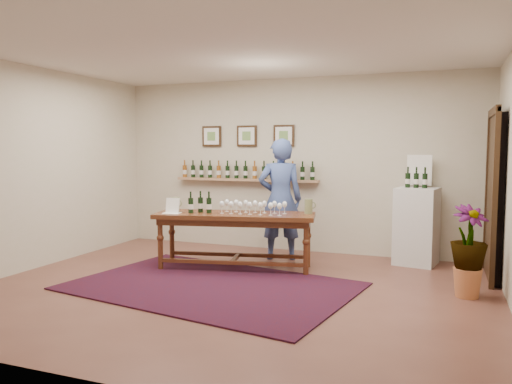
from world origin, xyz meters
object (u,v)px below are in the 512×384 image
(display_pedestal, at_px, (417,226))
(person, at_px, (280,199))
(potted_plant, at_px, (468,251))
(tasting_table, at_px, (235,222))

(display_pedestal, bearing_deg, person, -169.10)
(potted_plant, bearing_deg, tasting_table, 174.13)
(person, bearing_deg, tasting_table, 44.32)
(display_pedestal, bearing_deg, tasting_table, -153.13)
(tasting_table, bearing_deg, person, 52.09)
(display_pedestal, bearing_deg, potted_plant, -66.99)
(tasting_table, relative_size, person, 1.26)
(tasting_table, relative_size, display_pedestal, 2.07)
(potted_plant, relative_size, person, 0.49)
(tasting_table, xyz_separation_m, person, (0.39, 0.81, 0.25))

